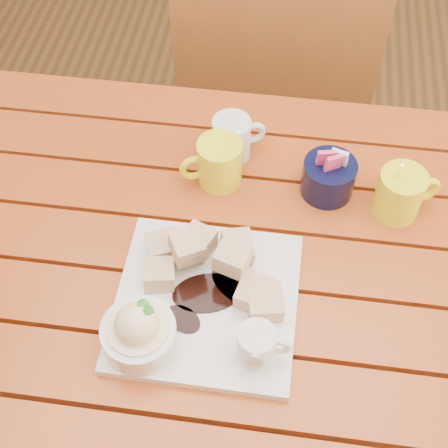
# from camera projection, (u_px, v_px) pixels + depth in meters

# --- Properties ---
(ground) EXTENTS (5.00, 5.00, 0.00)m
(ground) POSITION_uv_depth(u_px,v_px,m) (217.00, 409.00, 1.65)
(ground) COLOR #563718
(ground) RESTS_ON ground
(table) EXTENTS (1.20, 0.79, 0.75)m
(table) POSITION_uv_depth(u_px,v_px,m) (214.00, 285.00, 1.13)
(table) COLOR #9C3A14
(table) RESTS_ON ground
(dessert_plate) EXTENTS (0.28, 0.28, 0.11)m
(dessert_plate) POSITION_uv_depth(u_px,v_px,m) (191.00, 304.00, 0.95)
(dessert_plate) COLOR white
(dessert_plate) RESTS_ON table
(coffee_mug_left) EXTENTS (0.11, 0.08, 0.13)m
(coffee_mug_left) POSITION_uv_depth(u_px,v_px,m) (218.00, 162.00, 1.10)
(coffee_mug_left) COLOR #FBF51F
(coffee_mug_left) RESTS_ON table
(coffee_mug_right) EXTENTS (0.11, 0.08, 0.13)m
(coffee_mug_right) POSITION_uv_depth(u_px,v_px,m) (401.00, 193.00, 1.06)
(coffee_mug_right) COLOR #FBF51F
(coffee_mug_right) RESTS_ON table
(cream_pitcher) EXTENTS (0.10, 0.09, 0.09)m
(cream_pitcher) POSITION_uv_depth(u_px,v_px,m) (233.00, 138.00, 1.14)
(cream_pitcher) COLOR white
(cream_pitcher) RESTS_ON table
(sugar_caddy) EXTENTS (0.09, 0.09, 0.10)m
(sugar_caddy) POSITION_uv_depth(u_px,v_px,m) (328.00, 177.00, 1.09)
(sugar_caddy) COLOR black
(sugar_caddy) RESTS_ON table
(chair_far) EXTENTS (0.47, 0.47, 0.97)m
(chair_far) POSITION_uv_depth(u_px,v_px,m) (274.00, 84.00, 1.60)
(chair_far) COLOR brown
(chair_far) RESTS_ON ground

